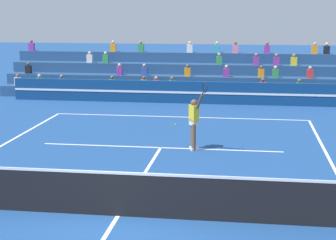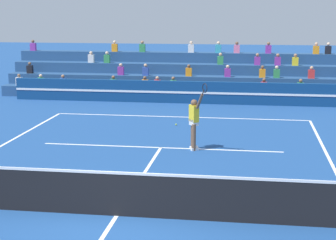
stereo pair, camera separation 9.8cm
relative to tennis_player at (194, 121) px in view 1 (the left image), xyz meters
The scene contains 7 objects.
ground_plane 6.49m from the tennis_player, 100.28° to the right, with size 120.00×120.00×0.00m, color navy.
court_lines 6.49m from the tennis_player, 100.28° to the right, with size 11.10×23.90×0.01m.
tennis_net 6.43m from the tennis_player, 100.28° to the right, with size 12.00×0.10×1.10m.
sponsor_banner_wall 9.26m from the tennis_player, 97.11° to the left, with size 18.00×0.26×1.10m.
bleacher_stand 12.40m from the tennis_player, 95.29° to the left, with size 20.52×3.80×2.83m.
tennis_player is the anchor object (origin of this frame).
tennis_ball 4.10m from the tennis_player, 106.25° to the left, with size 0.07×0.07×0.07m, color #C6DB33.
Camera 1 is at (2.86, -11.92, 4.73)m, focal length 60.00 mm.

